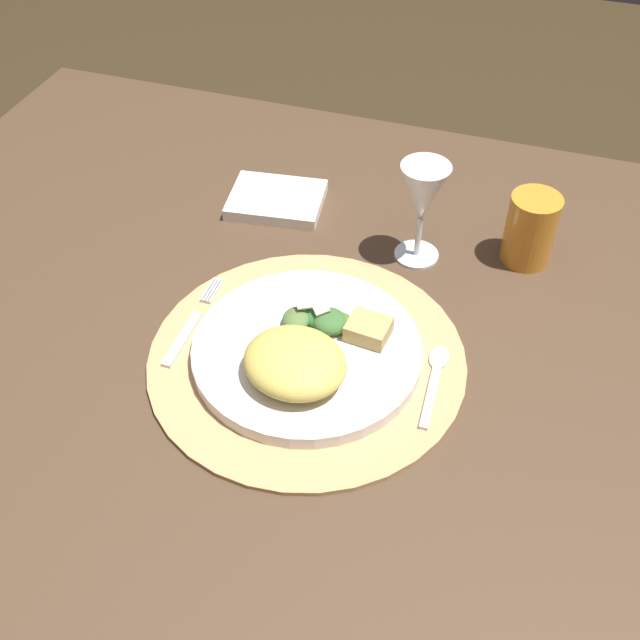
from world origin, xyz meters
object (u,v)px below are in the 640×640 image
fork (191,325)px  napkin (276,200)px  wine_glass (423,196)px  dining_table (284,391)px  amber_tumbler (530,229)px  dinner_plate (307,351)px  spoon (436,371)px

fork → napkin: bearing=88.1°
napkin → wine_glass: wine_glass is taller
dining_table → napkin: (-0.09, 0.23, 0.14)m
napkin → amber_tumbler: size_ratio=1.36×
dinner_plate → fork: 0.15m
amber_tumbler → dinner_plate: bearing=-129.2°
dinner_plate → wine_glass: wine_glass is taller
napkin → amber_tumbler: amber_tumbler is taller
dinner_plate → amber_tumbler: amber_tumbler is taller
fork → wine_glass: 0.34m
dinner_plate → fork: bearing=178.9°
dining_table → fork: bearing=-157.4°
dining_table → wine_glass: 0.32m
fork → spoon: size_ratio=1.21×
spoon → napkin: (-0.29, 0.26, 0.00)m
dining_table → dinner_plate: (0.05, -0.05, 0.14)m
spoon → napkin: size_ratio=0.98×
dinner_plate → amber_tumbler: size_ratio=2.74×
spoon → amber_tumbler: bearing=74.3°
dinner_plate → fork: size_ratio=1.69×
napkin → amber_tumbler: (0.36, -0.01, 0.04)m
spoon → napkin: bearing=138.9°
dining_table → spoon: size_ratio=9.49×
fork → spoon: bearing=3.8°
dinner_plate → napkin: (-0.14, 0.28, -0.01)m
wine_glass → amber_tumbler: (0.14, 0.04, -0.05)m
dining_table → amber_tumbler: amber_tumbler is taller
wine_glass → amber_tumbler: bearing=16.3°
dining_table → dinner_plate: dinner_plate is taller
dining_table → wine_glass: bearing=54.7°
dinner_plate → spoon: size_ratio=2.04×
dining_table → fork: size_ratio=7.86×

